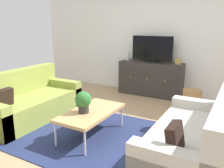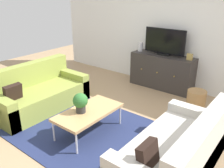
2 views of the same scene
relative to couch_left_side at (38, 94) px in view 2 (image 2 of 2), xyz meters
name	(u,v)px [view 2 (image 2 of 2)]	position (x,y,z in m)	size (l,w,h in m)	color
ground_plane	(98,129)	(1.44, 0.10, -0.27)	(10.00, 10.00, 0.00)	tan
wall_back	(173,27)	(1.44, 2.65, 1.08)	(6.40, 0.12, 2.70)	white
area_rug	(92,133)	(1.44, -0.05, -0.27)	(2.50, 1.90, 0.01)	navy
couch_left_side	(38,94)	(0.00, 0.00, 0.00)	(0.87, 1.78, 0.83)	olive
couch_right_side	(180,154)	(2.88, 0.00, 0.00)	(0.87, 1.78, 0.83)	beige
coffee_table	(88,112)	(1.39, -0.04, 0.09)	(0.57, 1.09, 0.39)	tan
potted_plant	(80,102)	(1.33, -0.15, 0.29)	(0.23, 0.23, 0.31)	#2D2D2D
tv_console	(162,71)	(1.40, 2.37, 0.11)	(1.44, 0.47, 0.77)	#332D2B
flat_screen_tv	(165,42)	(1.40, 2.39, 0.79)	(0.94, 0.16, 0.58)	black
glass_vase	(140,47)	(0.80, 2.37, 0.60)	(0.11, 0.11, 0.21)	silver
mantel_clock	(190,57)	(2.00, 2.37, 0.56)	(0.11, 0.07, 0.13)	tan
wicker_basket	(196,102)	(2.48, 1.65, -0.05)	(0.34, 0.34, 0.44)	#9E7547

